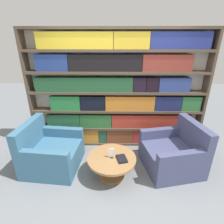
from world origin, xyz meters
name	(u,v)px	position (x,y,z in m)	size (l,w,h in m)	color
ground_plane	(118,190)	(0.00, 0.00, 0.00)	(14.00, 14.00, 0.00)	slate
bookshelf	(117,92)	(0.00, 1.39, 1.19)	(3.59, 0.30, 2.40)	silver
armchair_left	(51,153)	(-1.21, 0.56, 0.29)	(1.00, 0.98, 0.87)	#386684
armchair_right	(173,154)	(1.01, 0.56, 0.29)	(1.07, 1.06, 0.87)	#42476B
coffee_table	(112,162)	(-0.10, 0.32, 0.27)	(0.82, 0.82, 0.38)	olive
table_sign	(112,154)	(-0.10, 0.32, 0.46)	(0.10, 0.06, 0.17)	black
stray_book	(122,159)	(0.07, 0.27, 0.39)	(0.20, 0.24, 0.03)	black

